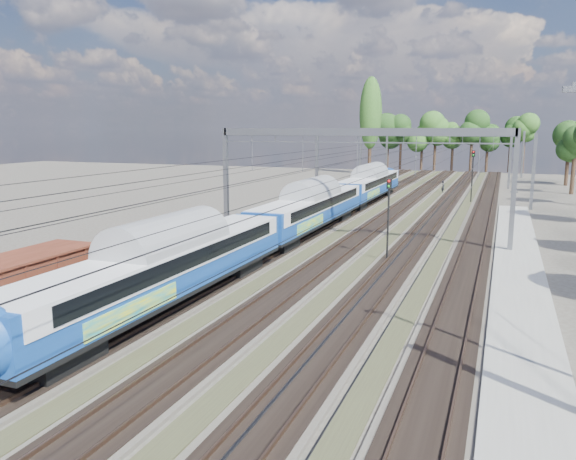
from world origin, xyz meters
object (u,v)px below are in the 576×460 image
(worker, at_px, (443,187))
(signal_near, at_px, (388,209))
(emu_train, at_px, (310,203))
(signal_far, at_px, (473,170))

(worker, relative_size, signal_near, 0.30)
(signal_near, bearing_deg, emu_train, 127.14)
(emu_train, bearing_deg, signal_far, 66.91)
(emu_train, height_order, signal_near, signal_near)
(worker, bearing_deg, signal_far, -148.46)
(emu_train, distance_m, worker, 37.87)
(emu_train, relative_size, signal_far, 10.56)
(emu_train, distance_m, signal_far, 29.73)
(signal_near, xyz_separation_m, signal_far, (3.52, 34.80, 0.43))
(worker, xyz_separation_m, signal_near, (0.83, -44.58, 2.74))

